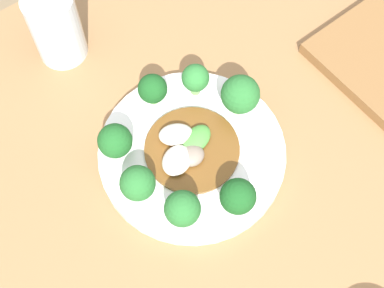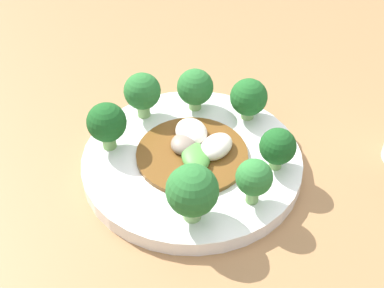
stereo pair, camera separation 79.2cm
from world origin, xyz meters
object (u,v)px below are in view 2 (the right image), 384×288
(broccoli_south, at_px, (278,147))
(broccoli_east, at_px, (195,88))
(broccoli_southwest, at_px, (254,178))
(broccoli_west, at_px, (192,191))
(stirfry_center, at_px, (195,146))
(broccoli_north, at_px, (107,123))
(broccoli_northeast, at_px, (142,92))
(broccoli_southeast, at_px, (249,98))
(plate, at_px, (192,162))

(broccoli_south, distance_m, broccoli_east, 0.15)
(broccoli_south, height_order, broccoli_southwest, broccoli_southwest)
(broccoli_west, height_order, broccoli_east, broccoli_west)
(broccoli_southwest, height_order, stirfry_center, broccoli_southwest)
(broccoli_south, xyz_separation_m, stirfry_center, (0.01, 0.10, -0.02))
(broccoli_east, bearing_deg, broccoli_north, 134.95)
(broccoli_west, relative_size, broccoli_east, 1.20)
(broccoli_south, relative_size, broccoli_northeast, 0.85)
(broccoli_south, height_order, broccoli_northeast, broccoli_northeast)
(broccoli_southeast, relative_size, broccoli_southwest, 0.99)
(broccoli_north, xyz_separation_m, stirfry_center, (0.01, -0.11, -0.03))
(plate, bearing_deg, broccoli_southeast, -35.36)
(broccoli_southeast, bearing_deg, stirfry_center, 142.75)
(broccoli_west, bearing_deg, broccoli_southwest, -62.13)
(stirfry_center, bearing_deg, broccoli_north, 93.37)
(broccoli_north, xyz_separation_m, broccoli_northeast, (0.07, -0.03, 0.00))
(broccoli_north, bearing_deg, plate, -91.36)
(broccoli_south, bearing_deg, stirfry_center, 83.16)
(broccoli_north, bearing_deg, broccoli_west, -129.64)
(stirfry_center, bearing_deg, broccoli_southeast, -37.25)
(broccoli_southwest, bearing_deg, broccoli_west, 117.87)
(broccoli_southeast, height_order, broccoli_north, broccoli_north)
(broccoli_northeast, height_order, stirfry_center, broccoli_northeast)
(stirfry_center, bearing_deg, broccoli_south, -96.84)
(broccoli_north, relative_size, broccoli_northeast, 1.00)
(broccoli_southeast, distance_m, broccoli_northeast, 0.14)
(broccoli_east, bearing_deg, broccoli_west, -172.79)
(broccoli_west, bearing_deg, broccoli_north, 50.36)
(broccoli_southwest, xyz_separation_m, broccoli_east, (0.16, 0.09, -0.00))
(broccoli_south, relative_size, broccoli_west, 0.77)
(plate, bearing_deg, broccoli_northeast, 46.95)
(broccoli_northeast, distance_m, broccoli_west, 0.19)
(broccoli_south, bearing_deg, broccoli_southwest, 157.83)
(broccoli_northeast, relative_size, broccoli_east, 1.09)
(plate, relative_size, broccoli_southeast, 4.72)
(broccoli_northeast, relative_size, broccoli_west, 0.91)
(broccoli_west, xyz_separation_m, stirfry_center, (0.10, 0.01, -0.03))
(plate, height_order, broccoli_north, broccoli_north)
(broccoli_south, height_order, broccoli_southeast, broccoli_southeast)
(broccoli_south, height_order, broccoli_north, broccoli_north)
(plate, xyz_separation_m, broccoli_east, (0.10, 0.01, 0.04))
(broccoli_north, bearing_deg, stirfry_center, -86.63)
(plate, distance_m, broccoli_north, 0.12)
(broccoli_north, height_order, broccoli_west, broccoli_west)
(broccoli_east, bearing_deg, plate, -174.09)
(plate, relative_size, broccoli_north, 4.24)
(broccoli_west, bearing_deg, plate, 8.52)
(broccoli_west, bearing_deg, stirfry_center, 6.59)
(broccoli_northeast, relative_size, stirfry_center, 0.46)
(broccoli_southwest, relative_size, broccoli_east, 0.98)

